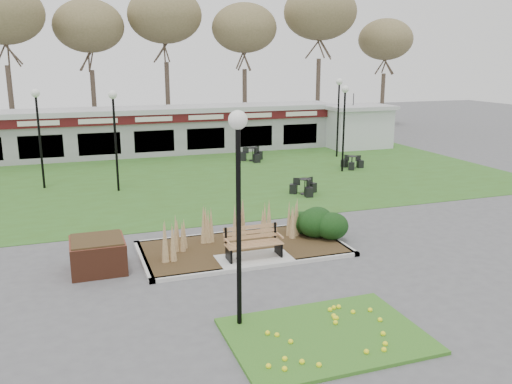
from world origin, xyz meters
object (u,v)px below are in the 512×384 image
object	(u,v)px
lamp_post_far_left	(38,117)
service_hut	(356,126)
park_bench	(253,242)
lamp_post_mid_left	(114,119)
bistro_set_b	(305,189)
lamp_post_near_left	(238,173)
food_pavilion	(150,130)
lamp_post_far_right	(339,100)
bistro_set_d	(352,164)
bistro_set_c	(253,156)
brick_planter	(98,254)
lamp_post_mid_right	(344,109)
patio_umbrella	(352,124)

from	to	relation	value
lamp_post_far_left	service_hut	bearing A→B (deg)	16.47
park_bench	lamp_post_mid_left	world-z (taller)	lamp_post_mid_left
park_bench	lamp_post_mid_left	distance (m)	11.01
lamp_post_far_left	bistro_set_b	world-z (taller)	lamp_post_far_left
lamp_post_near_left	lamp_post_far_left	bearing A→B (deg)	106.08
park_bench	food_pavilion	world-z (taller)	food_pavilion
lamp_post_far_right	lamp_post_mid_left	bearing A→B (deg)	-161.39
service_hut	bistro_set_d	bearing A→B (deg)	-120.97
bistro_set_c	lamp_post_far_left	bearing A→B (deg)	-164.11
lamp_post_far_right	food_pavilion	bearing A→B (deg)	154.96
food_pavilion	lamp_post_near_left	size ratio (longest dim) A/B	5.06
food_pavilion	service_hut	world-z (taller)	food_pavilion
food_pavilion	bistro_set_b	size ratio (longest dim) A/B	18.80
bistro_set_d	park_bench	bearing A→B (deg)	-130.43
food_pavilion	service_hut	bearing A→B (deg)	-8.27
brick_planter	bistro_set_d	bearing A→B (deg)	36.95
bistro_set_c	service_hut	bearing A→B (deg)	17.27
bistro_set_c	bistro_set_d	size ratio (longest dim) A/B	1.16
bistro_set_c	lamp_post_mid_right	bearing A→B (deg)	-51.61
bistro_set_b	patio_umbrella	size ratio (longest dim) A/B	0.50
service_hut	lamp_post_far_left	xyz separation A→B (m)	(-19.64, -5.81, 1.87)
service_hut	lamp_post_mid_right	xyz separation A→B (m)	(-4.77, -7.01, 1.84)
lamp_post_near_left	bistro_set_b	distance (m)	12.82
lamp_post_far_left	lamp_post_far_right	bearing A→B (deg)	9.72
lamp_post_near_left	lamp_post_mid_left	world-z (taller)	lamp_post_near_left
service_hut	lamp_post_mid_left	bearing A→B (deg)	-155.51
lamp_post_mid_right	bistro_set_b	world-z (taller)	lamp_post_mid_right
food_pavilion	lamp_post_far_right	size ratio (longest dim) A/B	5.21
lamp_post_far_right	lamp_post_near_left	bearing A→B (deg)	-123.21
lamp_post_near_left	lamp_post_far_left	distance (m)	16.33
brick_planter	lamp_post_near_left	size ratio (longest dim) A/B	0.31
lamp_post_far_right	lamp_post_far_left	bearing A→B (deg)	-170.28
brick_planter	bistro_set_d	world-z (taller)	brick_planter
lamp_post_near_left	bistro_set_c	xyz separation A→B (m)	(6.84, 18.93, -3.26)
service_hut	bistro_set_d	world-z (taller)	service_hut
service_hut	bistro_set_b	distance (m)	14.00
lamp_post_far_left	bistro_set_d	world-z (taller)	lamp_post_far_left
brick_planter	food_pavilion	world-z (taller)	food_pavilion
brick_planter	service_hut	xyz separation A→B (m)	(17.90, 17.00, 0.97)
bistro_set_b	bistro_set_c	bearing A→B (deg)	87.04
lamp_post_far_left	bistro_set_d	size ratio (longest dim) A/B	3.58
park_bench	brick_planter	bearing A→B (deg)	170.31
lamp_post_mid_right	lamp_post_far_left	world-z (taller)	lamp_post_far_left
lamp_post_far_right	park_bench	bearing A→B (deg)	-125.42
service_hut	lamp_post_far_left	bearing A→B (deg)	-163.53
food_pavilion	lamp_post_near_left	world-z (taller)	lamp_post_near_left
brick_planter	patio_umbrella	xyz separation A→B (m)	(17.59, 17.00, 1.11)
bistro_set_b	bistro_set_c	size ratio (longest dim) A/B	0.89
bistro_set_d	lamp_post_mid_right	bearing A→B (deg)	-148.06
bistro_set_d	patio_umbrella	size ratio (longest dim) A/B	0.49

